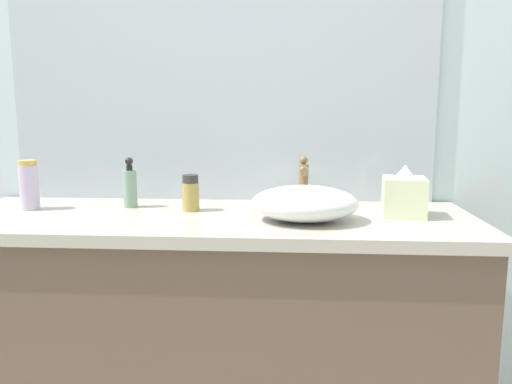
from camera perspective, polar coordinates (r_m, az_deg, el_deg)
The scene contains 9 objects.
bathroom_wall_rear at distance 1.91m, azimuth -3.65°, elevation 11.18°, with size 6.00×0.06×2.60m, color silver.
vanity_counter at distance 1.77m, azimuth -5.06°, elevation -17.02°, with size 1.69×0.57×0.90m.
wall_mirror_panel at distance 1.89m, azimuth -4.14°, elevation 18.30°, with size 1.55×0.01×1.26m, color #B2BCC6.
sink_basin at distance 1.53m, azimuth 5.54°, elevation -1.27°, with size 0.33×0.27×0.11m, color white.
faucet at distance 1.67m, azimuth 5.43°, elevation 1.35°, with size 0.03×0.13×0.18m.
soap_dispenser at distance 1.78m, azimuth -14.13°, elevation 0.64°, with size 0.05×0.05×0.17m.
lotion_bottle at distance 1.69m, azimuth -7.44°, elevation -0.14°, with size 0.06×0.06×0.12m.
perfume_bottle at distance 1.86m, azimuth -24.39°, elevation 0.70°, with size 0.06×0.06×0.17m.
tissue_box at distance 1.65m, azimuth 16.48°, elevation -0.27°, with size 0.14×0.14×0.16m.
Camera 1 is at (0.25, -1.16, 1.24)m, focal length 35.20 mm.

